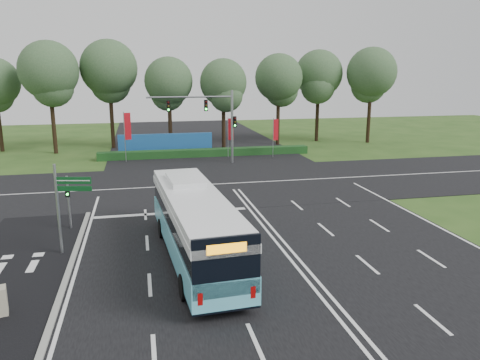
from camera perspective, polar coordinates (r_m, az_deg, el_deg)
name	(u,v)px	position (r m, az deg, el deg)	size (l,w,h in m)	color
ground	(269,234)	(25.92, 3.59, -6.64)	(120.00, 120.00, 0.00)	#294918
road_main	(269,234)	(25.91, 3.59, -6.60)	(20.00, 120.00, 0.04)	black
road_cross	(228,184)	(37.12, -1.42, -0.46)	(120.00, 14.00, 0.05)	black
bike_path	(10,278)	(22.98, -26.20, -10.62)	(5.00, 18.00, 0.06)	black
kerb_strip	(68,272)	(22.48, -20.18, -10.49)	(0.25, 18.00, 0.12)	gray
city_bus	(195,224)	(22.09, -5.54, -5.42)	(3.34, 12.27, 3.48)	#62CBE3
pedestrian_signal	(69,201)	(27.87, -20.17, -2.38)	(0.26, 0.40, 3.09)	gray
street_sign	(65,199)	(23.85, -20.59, -2.19)	(1.72, 0.46, 4.50)	gray
banner_flag_left	(127,130)	(47.06, -13.63, 6.00)	(0.67, 0.35, 4.92)	gray
banner_flag_mid	(230,131)	(48.05, -1.21, 5.94)	(0.58, 0.26, 4.14)	gray
banner_flag_right	(275,132)	(48.24, 4.31, 5.87)	(0.59, 0.17, 4.06)	gray
traffic_light_gantry	(214,115)	(44.68, -3.25, 7.88)	(8.41, 0.28, 7.00)	gray
hedge	(206,153)	(49.13, -4.16, 3.33)	(22.00, 1.20, 0.80)	#153A15
blue_hoarding	(166,144)	(51.10, -9.03, 4.38)	(10.00, 0.30, 2.20)	#1C5498
eucalyptus_row	(196,75)	(54.80, -5.35, 12.62)	(48.61, 9.12, 12.24)	black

